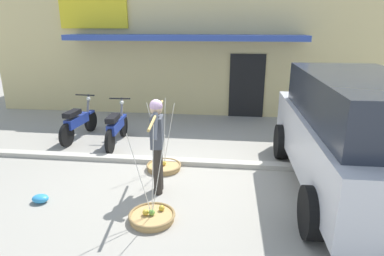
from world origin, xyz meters
The scene contains 10 objects.
ground_plane centered at (0.00, 0.00, 0.00)m, with size 90.00×90.00×0.00m, color #9E998C.
sidewalk_curb centered at (0.00, 0.70, 0.05)m, with size 20.00×0.24×0.10m, color #BAB4A5.
fruit_vendor centered at (-0.13, -0.56, 0.98)m, with size 0.23×1.84×1.70m.
fruit_basket_left_side centered at (-0.03, -1.47, 0.07)m, with size 0.72×0.72×1.45m.
fruit_basket_right_side centered at (-0.22, 0.36, 0.07)m, with size 0.72×0.72×1.45m.
motorcycle_nearest_shop centered at (-2.81, 1.98, 0.45)m, with size 0.54×1.82×1.09m.
motorcycle_second_in_row centered at (-1.68, 1.67, 0.45)m, with size 0.54×1.82×1.09m.
parked_truck centered at (3.23, -0.17, 1.13)m, with size 2.19×4.82×2.10m.
storefront_building centered at (-0.36, 7.21, 2.10)m, with size 13.00×6.00×4.20m.
plastic_litter_bag centered at (-2.03, -1.18, 0.07)m, with size 0.28×0.22×0.14m, color #3393D1.
Camera 1 is at (1.10, -5.75, 2.89)m, focal length 30.64 mm.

